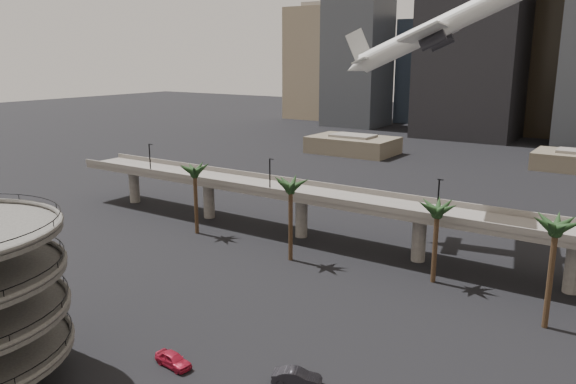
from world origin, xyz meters
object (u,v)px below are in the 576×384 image
Objects in this scene: car_a at (173,360)px; airborne_jet at (435,30)px; car_b at (297,377)px; overpass at (357,206)px.

airborne_jet is at bearing 0.01° from car_a.
overpass is at bearing -3.79° from car_b.
airborne_jet is at bearing 59.40° from overpass.
car_b reaches higher than car_a.
airborne_jet is 6.41× the size of car_b.
car_a is (-5.85, -56.42, -35.03)m from airborne_jet.
airborne_jet is (7.24, 12.25, 28.46)m from overpass.
overpass is 4.14× the size of airborne_jet.
airborne_jet is 63.07m from car_b.
overpass is at bearing 7.74° from car_a.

